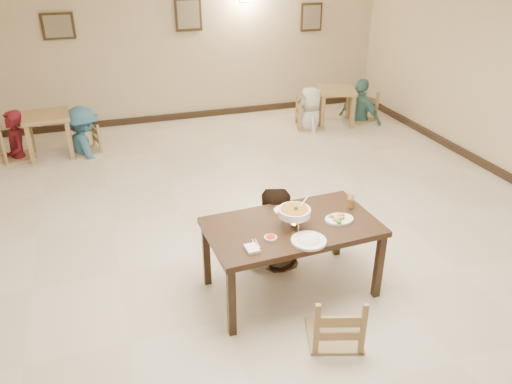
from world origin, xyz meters
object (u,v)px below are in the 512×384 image
object	(u,v)px
chair_near	(338,292)
bg_chair_lr	(82,126)
drink_glass	(351,202)
bg_table_right	(337,96)
bg_chair_rl	(311,101)
bg_diner_b	(79,107)
bg_diner_c	(311,87)
bg_chair_ll	(12,128)
bg_diner_d	(364,79)
chair_far	(271,217)
main_diner	(272,190)
curry_warmer	(294,212)
bg_diner_a	(9,111)
main_table	(292,232)
bg_table_left	(47,122)
bg_chair_rr	(362,94)

from	to	relation	value
chair_near	bg_chair_lr	world-z (taller)	chair_near
drink_glass	bg_table_right	size ratio (longest dim) A/B	0.16
bg_chair_rl	bg_diner_b	xyz separation A→B (m)	(-4.13, 0.05, 0.27)
bg_diner_c	bg_chair_ll	bearing A→B (deg)	-83.18
bg_diner_b	bg_diner_d	distance (m)	5.26
chair_far	main_diner	size ratio (longest dim) A/B	0.54
bg_chair_lr	bg_diner_c	world-z (taller)	bg_diner_c
chair_near	curry_warmer	xyz separation A→B (m)	(-0.13, 0.72, 0.43)
chair_near	bg_diner_a	distance (m)	6.27
main_diner	curry_warmer	world-z (taller)	main_diner
chair_far	main_diner	distance (m)	0.43
bg_chair_lr	main_table	bearing A→B (deg)	8.01
bg_table_left	bg_chair_rl	world-z (taller)	bg_chair_rl
bg_table_left	bg_chair_rr	xyz separation A→B (m)	(5.80, 0.01, -0.05)
bg_chair_lr	chair_near	bearing A→B (deg)	6.18
chair_far	bg_chair_rl	world-z (taller)	bg_chair_rl
chair_near	bg_diner_c	world-z (taller)	bg_diner_c
bg_diner_a	bg_chair_rr	bearing A→B (deg)	73.31
main_diner	drink_glass	xyz separation A→B (m)	(0.69, -0.46, -0.03)
bg_diner_d	bg_chair_rr	bearing A→B (deg)	-72.01
bg_diner_d	bg_table_right	bearing A→B (deg)	65.01
bg_diner_b	bg_diner_d	bearing A→B (deg)	-111.98
chair_near	bg_diner_b	size ratio (longest dim) A/B	0.64
chair_near	bg_diner_d	xyz separation A→B (m)	(3.22, 5.38, 0.32)
main_diner	bg_chair_ll	bearing A→B (deg)	-57.37
bg_table_right	bg_diner_d	distance (m)	0.63
main_table	bg_chair_ll	size ratio (longest dim) A/B	1.61
main_table	bg_diner_d	world-z (taller)	bg_diner_d
bg_chair_rl	bg_diner_d	world-z (taller)	bg_diner_d
bg_diner_c	bg_diner_b	bearing A→B (deg)	-82.47
bg_diner_a	bg_diner_d	world-z (taller)	bg_diner_d
main_diner	bg_table_left	bearing A→B (deg)	-62.20
bg_table_left	bg_chair_rl	xyz separation A→B (m)	(4.67, -0.07, -0.06)
bg_diner_a	bg_chair_ll	bearing A→B (deg)	118.74
chair_near	main_diner	distance (m)	1.41
bg_chair_rl	bg_diner_b	world-z (taller)	bg_diner_b
bg_diner_a	bg_diner_c	size ratio (longest dim) A/B	1.03
chair_far	bg_diner_c	world-z (taller)	bg_diner_c
main_table	bg_table_left	distance (m)	5.21
bg_chair_lr	bg_chair_rr	xyz separation A→B (m)	(5.26, 0.03, 0.07)
bg_table_left	main_diner	bearing A→B (deg)	-58.57
bg_chair_lr	bg_chair_ll	bearing A→B (deg)	-108.82
main_diner	curry_warmer	size ratio (longest dim) A/B	5.05
chair_near	bg_chair_lr	xyz separation A→B (m)	(-2.04, 5.35, -0.05)
chair_far	bg_chair_rr	bearing A→B (deg)	46.23
curry_warmer	drink_glass	distance (m)	0.72
bg_chair_lr	bg_chair_rl	world-z (taller)	bg_chair_rl
main_diner	bg_chair_rl	size ratio (longest dim) A/B	1.65
main_table	curry_warmer	xyz separation A→B (m)	(-0.01, -0.05, 0.24)
curry_warmer	bg_table_right	bearing A→B (deg)	59.03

